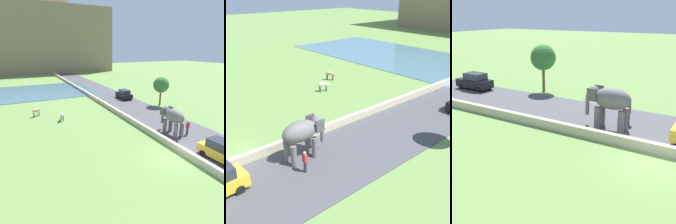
# 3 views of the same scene
# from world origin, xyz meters

# --- Properties ---
(ground_plane) EXTENTS (220.00, 220.00, 0.00)m
(ground_plane) POSITION_xyz_m (0.00, 0.00, 0.00)
(ground_plane) COLOR #6B8E47
(road_surface) EXTENTS (7.00, 120.00, 0.06)m
(road_surface) POSITION_xyz_m (5.00, 20.00, 0.03)
(road_surface) COLOR #4C4C51
(road_surface) RESTS_ON ground
(barrier_wall) EXTENTS (0.40, 110.00, 0.66)m
(barrier_wall) POSITION_xyz_m (1.20, 18.00, 0.33)
(barrier_wall) COLOR beige
(barrier_wall) RESTS_ON ground
(lake) EXTENTS (36.00, 18.00, 0.08)m
(lake) POSITION_xyz_m (-14.00, 35.10, 0.04)
(lake) COLOR slate
(lake) RESTS_ON ground
(elephant) EXTENTS (1.41, 3.47, 2.99)m
(elephant) POSITION_xyz_m (3.42, 4.26, 2.04)
(elephant) COLOR slate
(elephant) RESTS_ON ground
(person_beside_elephant) EXTENTS (0.36, 0.22, 1.63)m
(person_beside_elephant) POSITION_xyz_m (4.92, 3.34, 0.87)
(person_beside_elephant) COLOR #33333D
(person_beside_elephant) RESTS_ON ground
(cow_tan) EXTENTS (1.35, 1.04, 1.15)m
(cow_tan) POSITION_xyz_m (-9.73, 17.40, 0.84)
(cow_tan) COLOR tan
(cow_tan) RESTS_ON ground
(cow_white) EXTENTS (0.72, 1.42, 1.15)m
(cow_white) POSITION_xyz_m (-6.82, 14.03, 0.84)
(cow_white) COLOR silver
(cow_white) RESTS_ON ground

